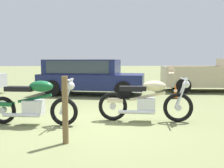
{
  "coord_description": "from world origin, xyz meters",
  "views": [
    {
      "loc": [
        -0.05,
        -5.4,
        1.38
      ],
      "look_at": [
        0.67,
        1.47,
        0.72
      ],
      "focal_mm": 39.1,
      "sensor_mm": 36.0,
      "label": 1
    }
  ],
  "objects_px": {
    "car_navy": "(88,74)",
    "traffic_cone": "(175,92)",
    "motorcycle_green": "(34,103)",
    "fence_post_wooden": "(65,110)",
    "motorcycle_cream": "(146,101)"
  },
  "relations": [
    {
      "from": "car_navy",
      "to": "traffic_cone",
      "type": "relative_size",
      "value": 8.43
    },
    {
      "from": "car_navy",
      "to": "motorcycle_green",
      "type": "bearing_deg",
      "value": -88.21
    },
    {
      "from": "motorcycle_green",
      "to": "fence_post_wooden",
      "type": "height_order",
      "value": "fence_post_wooden"
    },
    {
      "from": "motorcycle_green",
      "to": "traffic_cone",
      "type": "distance_m",
      "value": 5.44
    },
    {
      "from": "fence_post_wooden",
      "to": "car_navy",
      "type": "bearing_deg",
      "value": 86.12
    },
    {
      "from": "motorcycle_cream",
      "to": "fence_post_wooden",
      "type": "height_order",
      "value": "fence_post_wooden"
    },
    {
      "from": "car_navy",
      "to": "traffic_cone",
      "type": "xyz_separation_m",
      "value": [
        3.18,
        -1.5,
        -0.59
      ]
    },
    {
      "from": "motorcycle_green",
      "to": "fence_post_wooden",
      "type": "xyz_separation_m",
      "value": [
        0.78,
        -1.28,
        0.08
      ]
    },
    {
      "from": "car_navy",
      "to": "traffic_cone",
      "type": "height_order",
      "value": "car_navy"
    },
    {
      "from": "motorcycle_green",
      "to": "traffic_cone",
      "type": "height_order",
      "value": "motorcycle_green"
    },
    {
      "from": "traffic_cone",
      "to": "fence_post_wooden",
      "type": "bearing_deg",
      "value": -128.49
    },
    {
      "from": "motorcycle_green",
      "to": "traffic_cone",
      "type": "xyz_separation_m",
      "value": [
        4.37,
        3.24,
        -0.24
      ]
    },
    {
      "from": "motorcycle_cream",
      "to": "car_navy",
      "type": "xyz_separation_m",
      "value": [
        -1.29,
        4.7,
        0.35
      ]
    },
    {
      "from": "motorcycle_green",
      "to": "motorcycle_cream",
      "type": "bearing_deg",
      "value": 13.67
    },
    {
      "from": "fence_post_wooden",
      "to": "motorcycle_green",
      "type": "bearing_deg",
      "value": 121.32
    }
  ]
}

